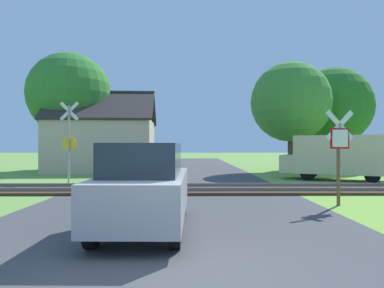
{
  "coord_description": "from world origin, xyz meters",
  "views": [
    {
      "loc": [
        0.4,
        -4.26,
        1.73
      ],
      "look_at": [
        0.5,
        9.79,
        1.8
      ],
      "focal_mm": 32.0,
      "sensor_mm": 36.0,
      "label": 1
    }
  ],
  "objects": [
    {
      "name": "tree_left",
      "position": [
        -7.92,
        19.45,
        5.28
      ],
      "size": [
        5.7,
        5.7,
        8.14
      ],
      "color": "#513823",
      "rests_on": "ground"
    },
    {
      "name": "house",
      "position": [
        -5.54,
        19.56,
        1.89
      ],
      "size": [
        7.3,
        6.94,
        5.56
      ],
      "rotation": [
        0.0,
        0.0,
        0.05
      ],
      "color": "#C6B293",
      "rests_on": "ground"
    },
    {
      "name": "ground_plane",
      "position": [
        0.0,
        0.0,
        0.0
      ],
      "size": [
        160.0,
        160.0,
        0.0
      ],
      "primitive_type": "plane",
      "color": "#6B9942"
    },
    {
      "name": "stop_sign_near",
      "position": [
        4.71,
        5.55,
        1.65
      ],
      "size": [
        0.87,
        0.21,
        2.76
      ],
      "rotation": [
        0.0,
        0.0,
        3.33
      ],
      "color": "brown",
      "rests_on": "ground"
    },
    {
      "name": "tree_right",
      "position": [
        6.95,
        17.78,
        4.55
      ],
      "size": [
        5.14,
        5.14,
        7.13
      ],
      "color": "#513823",
      "rests_on": "ground"
    },
    {
      "name": "rail_track",
      "position": [
        0.0,
        8.79,
        0.06
      ],
      "size": [
        60.0,
        2.6,
        0.22
      ],
      "color": "#422D1E",
      "rests_on": "ground"
    },
    {
      "name": "crossing_sign_far",
      "position": [
        -5.09,
        11.32,
        2.07
      ],
      "size": [
        0.88,
        0.13,
        3.74
      ],
      "rotation": [
        0.0,
        0.0,
        -0.03
      ],
      "color": "#9E9EA5",
      "rests_on": "ground"
    },
    {
      "name": "tree_far",
      "position": [
        10.8,
        20.42,
        4.58
      ],
      "size": [
        5.55,
        5.55,
        7.37
      ],
      "color": "#513823",
      "rests_on": "ground"
    },
    {
      "name": "parked_car",
      "position": [
        -0.52,
        2.79,
        0.89
      ],
      "size": [
        1.71,
        4.03,
        1.78
      ],
      "rotation": [
        0.0,
        0.0,
        -0.02
      ],
      "color": "#99999E",
      "rests_on": "ground"
    },
    {
      "name": "mail_truck",
      "position": [
        7.72,
        12.8,
        1.24
      ],
      "size": [
        5.21,
        3.84,
        2.24
      ],
      "rotation": [
        0.0,
        0.0,
        1.11
      ],
      "color": "beige",
      "rests_on": "ground"
    },
    {
      "name": "road_asphalt",
      "position": [
        0.0,
        2.0,
        0.0
      ],
      "size": [
        8.37,
        80.0,
        0.01
      ],
      "primitive_type": "cube",
      "color": "#424244",
      "rests_on": "ground"
    }
  ]
}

